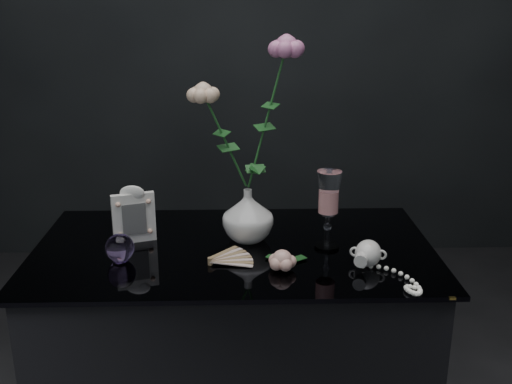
{
  "coord_description": "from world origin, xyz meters",
  "views": [
    {
      "loc": [
        0.02,
        -1.41,
        1.4
      ],
      "look_at": [
        0.06,
        0.03,
        0.92
      ],
      "focal_mm": 42.0,
      "sensor_mm": 36.0,
      "label": 1
    }
  ],
  "objects_px": {
    "picture_frame": "(134,214)",
    "vase": "(248,215)",
    "paperweight": "(120,248)",
    "pearl_jar": "(368,252)",
    "loose_rose": "(282,260)",
    "wine_glass": "(328,210)"
  },
  "relations": [
    {
      "from": "vase",
      "to": "pearl_jar",
      "type": "distance_m",
      "value": 0.34
    },
    {
      "from": "wine_glass",
      "to": "loose_rose",
      "type": "xyz_separation_m",
      "value": [
        -0.13,
        -0.13,
        -0.08
      ]
    },
    {
      "from": "wine_glass",
      "to": "paperweight",
      "type": "relative_size",
      "value": 2.92
    },
    {
      "from": "picture_frame",
      "to": "vase",
      "type": "bearing_deg",
      "value": -17.46
    },
    {
      "from": "vase",
      "to": "picture_frame",
      "type": "bearing_deg",
      "value": -179.33
    },
    {
      "from": "picture_frame",
      "to": "paperweight",
      "type": "xyz_separation_m",
      "value": [
        -0.02,
        -0.12,
        -0.04
      ]
    },
    {
      "from": "loose_rose",
      "to": "pearl_jar",
      "type": "xyz_separation_m",
      "value": [
        0.21,
        0.02,
        0.01
      ]
    },
    {
      "from": "vase",
      "to": "paperweight",
      "type": "distance_m",
      "value": 0.35
    },
    {
      "from": "loose_rose",
      "to": "vase",
      "type": "bearing_deg",
      "value": 109.14
    },
    {
      "from": "vase",
      "to": "wine_glass",
      "type": "bearing_deg",
      "value": -15.65
    },
    {
      "from": "vase",
      "to": "pearl_jar",
      "type": "height_order",
      "value": "vase"
    },
    {
      "from": "picture_frame",
      "to": "paperweight",
      "type": "relative_size",
      "value": 2.21
    },
    {
      "from": "picture_frame",
      "to": "loose_rose",
      "type": "xyz_separation_m",
      "value": [
        0.38,
        -0.18,
        -0.05
      ]
    },
    {
      "from": "paperweight",
      "to": "loose_rose",
      "type": "height_order",
      "value": "paperweight"
    },
    {
      "from": "picture_frame",
      "to": "loose_rose",
      "type": "bearing_deg",
      "value": -43.83
    },
    {
      "from": "wine_glass",
      "to": "pearl_jar",
      "type": "bearing_deg",
      "value": -51.08
    },
    {
      "from": "vase",
      "to": "loose_rose",
      "type": "xyz_separation_m",
      "value": [
        0.08,
        -0.19,
        -0.05
      ]
    },
    {
      "from": "wine_glass",
      "to": "loose_rose",
      "type": "height_order",
      "value": "wine_glass"
    },
    {
      "from": "paperweight",
      "to": "pearl_jar",
      "type": "distance_m",
      "value": 0.61
    },
    {
      "from": "vase",
      "to": "paperweight",
      "type": "xyz_separation_m",
      "value": [
        -0.32,
        -0.13,
        -0.04
      ]
    },
    {
      "from": "wine_glass",
      "to": "pearl_jar",
      "type": "relative_size",
      "value": 0.9
    },
    {
      "from": "wine_glass",
      "to": "loose_rose",
      "type": "relative_size",
      "value": 1.39
    }
  ]
}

